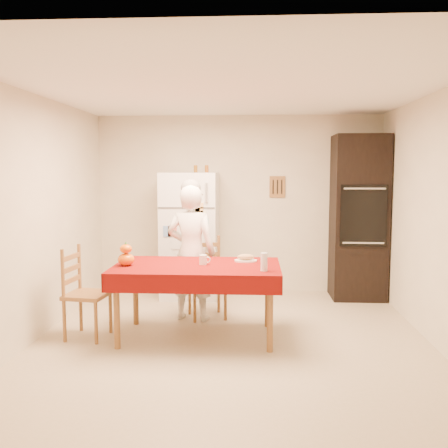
# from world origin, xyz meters

# --- Properties ---
(floor) EXTENTS (4.50, 4.50, 0.00)m
(floor) POSITION_xyz_m (0.00, 0.00, 0.00)
(floor) COLOR tan
(floor) RESTS_ON ground
(room_shell) EXTENTS (4.02, 4.52, 2.51)m
(room_shell) POSITION_xyz_m (0.00, 0.00, 1.62)
(room_shell) COLOR beige
(room_shell) RESTS_ON ground
(refrigerator) EXTENTS (0.75, 0.74, 1.70)m
(refrigerator) POSITION_xyz_m (-0.65, 1.88, 0.85)
(refrigerator) COLOR white
(refrigerator) RESTS_ON floor
(oven_cabinet) EXTENTS (0.70, 0.62, 2.20)m
(oven_cabinet) POSITION_xyz_m (1.63, 1.93, 1.10)
(oven_cabinet) COLOR black
(oven_cabinet) RESTS_ON floor
(dining_table) EXTENTS (1.70, 1.00, 0.76)m
(dining_table) POSITION_xyz_m (-0.36, 0.18, 0.69)
(dining_table) COLOR brown
(dining_table) RESTS_ON floor
(chair_far) EXTENTS (0.52, 0.51, 0.95)m
(chair_far) POSITION_xyz_m (-0.34, 0.94, 0.51)
(chair_far) COLOR brown
(chair_far) RESTS_ON floor
(chair_left) EXTENTS (0.45, 0.47, 0.95)m
(chair_left) POSITION_xyz_m (-1.56, 0.11, 0.51)
(chair_left) COLOR brown
(chair_left) RESTS_ON floor
(seated_woman) EXTENTS (0.63, 0.47, 1.57)m
(seated_woman) POSITION_xyz_m (-0.50, 0.80, 0.79)
(seated_woman) COLOR white
(seated_woman) RESTS_ON floor
(coffee_mug) EXTENTS (0.08, 0.08, 0.10)m
(coffee_mug) POSITION_xyz_m (-0.30, 0.20, 0.81)
(coffee_mug) COLOR white
(coffee_mug) RESTS_ON dining_table
(pumpkin_lower) EXTENTS (0.17, 0.17, 0.13)m
(pumpkin_lower) POSITION_xyz_m (-1.08, 0.10, 0.83)
(pumpkin_lower) COLOR #D45005
(pumpkin_lower) RESTS_ON dining_table
(pumpkin_upper) EXTENTS (0.12, 0.12, 0.09)m
(pumpkin_upper) POSITION_xyz_m (-1.08, 0.10, 0.94)
(pumpkin_upper) COLOR #E65105
(pumpkin_upper) RESTS_ON pumpkin_lower
(wine_glass) EXTENTS (0.07, 0.07, 0.18)m
(wine_glass) POSITION_xyz_m (0.32, -0.09, 0.85)
(wine_glass) COLOR white
(wine_glass) RESTS_ON dining_table
(bread_plate) EXTENTS (0.24, 0.24, 0.02)m
(bread_plate) POSITION_xyz_m (0.14, 0.40, 0.77)
(bread_plate) COLOR white
(bread_plate) RESTS_ON dining_table
(bread_loaf) EXTENTS (0.18, 0.10, 0.06)m
(bread_loaf) POSITION_xyz_m (0.14, 0.40, 0.81)
(bread_loaf) COLOR #A57F51
(bread_loaf) RESTS_ON bread_plate
(spice_jar_left) EXTENTS (0.05, 0.05, 0.10)m
(spice_jar_left) POSITION_xyz_m (-0.57, 1.93, 1.75)
(spice_jar_left) COLOR brown
(spice_jar_left) RESTS_ON refrigerator
(spice_jar_mid) EXTENTS (0.05, 0.05, 0.10)m
(spice_jar_mid) POSITION_xyz_m (-0.42, 1.93, 1.75)
(spice_jar_mid) COLOR #904D1A
(spice_jar_mid) RESTS_ON refrigerator
(spice_jar_right) EXTENTS (0.05, 0.05, 0.10)m
(spice_jar_right) POSITION_xyz_m (-0.42, 1.93, 1.75)
(spice_jar_right) COLOR brown
(spice_jar_right) RESTS_ON refrigerator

